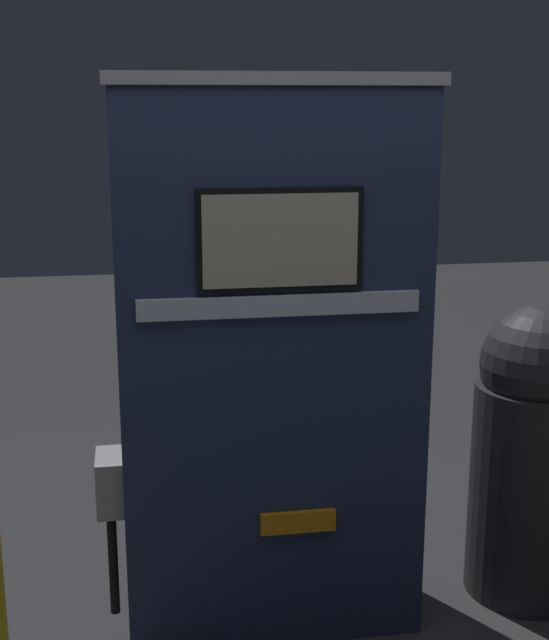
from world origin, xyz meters
name	(u,v)px	position (x,y,z in m)	size (l,w,h in m)	color
gas_pump	(269,363)	(0.00, 0.21, 0.96)	(1.12, 0.45, 1.92)	#232D4C
trash_bin	(535,449)	(1.01, 0.22, 0.57)	(0.47, 0.47, 1.13)	#232326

